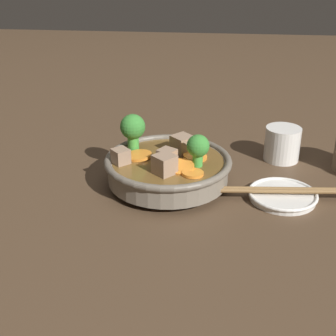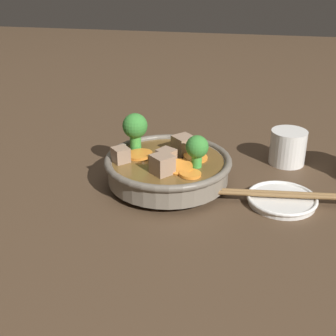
{
  "view_description": "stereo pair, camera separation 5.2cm",
  "coord_description": "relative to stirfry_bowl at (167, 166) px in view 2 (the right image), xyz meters",
  "views": [
    {
      "loc": [
        0.71,
        0.08,
        0.37
      ],
      "look_at": [
        0.0,
        0.0,
        0.03
      ],
      "focal_mm": 50.0,
      "sensor_mm": 36.0,
      "label": 1
    },
    {
      "loc": [
        0.7,
        0.13,
        0.37
      ],
      "look_at": [
        0.0,
        0.0,
        0.03
      ],
      "focal_mm": 50.0,
      "sensor_mm": 36.0,
      "label": 2
    }
  ],
  "objects": [
    {
      "name": "ground_plane",
      "position": [
        0.0,
        0.0,
        -0.04
      ],
      "size": [
        3.0,
        3.0,
        0.0
      ],
      "primitive_type": "plane",
      "color": "#4C3826"
    },
    {
      "name": "tea_cup",
      "position": [
        -0.13,
        0.2,
        -0.0
      ],
      "size": [
        0.07,
        0.07,
        0.06
      ],
      "color": "white",
      "rests_on": "ground_plane"
    },
    {
      "name": "chopsticks_pair",
      "position": [
        0.03,
        0.19,
        -0.02
      ],
      "size": [
        0.03,
        0.22,
        0.01
      ],
      "color": "olive",
      "rests_on": "side_saucer"
    },
    {
      "name": "stirfry_bowl",
      "position": [
        0.0,
        0.0,
        0.0
      ],
      "size": [
        0.21,
        0.21,
        0.11
      ],
      "color": "slate",
      "rests_on": "ground_plane"
    },
    {
      "name": "side_saucer",
      "position": [
        0.03,
        0.19,
        -0.03
      ],
      "size": [
        0.11,
        0.11,
        0.01
      ],
      "color": "white",
      "rests_on": "ground_plane"
    }
  ]
}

